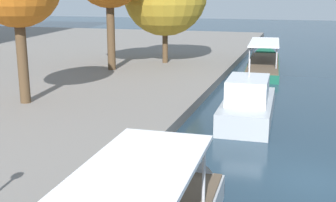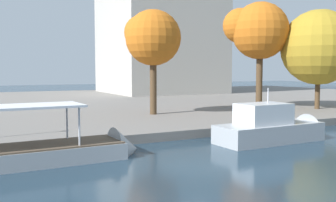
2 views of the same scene
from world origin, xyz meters
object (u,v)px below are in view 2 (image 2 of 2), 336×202
at_px(motor_yacht_2, 275,131).
at_px(tree_2, 320,46).
at_px(tree_0, 151,37).
at_px(tree_1, 257,31).
at_px(tour_boat_1, 34,157).

distance_m(motor_yacht_2, tree_2, 19.56).
bearing_deg(tree_0, tree_1, -1.52).
relative_size(tour_boat_1, motor_yacht_2, 1.46).
bearing_deg(tree_1, tree_0, 178.48).
height_order(tree_0, tree_1, tree_1).
bearing_deg(tree_2, tree_0, 169.02).
bearing_deg(motor_yacht_2, tree_0, 100.58).
distance_m(tour_boat_1, tree_2, 32.95).
height_order(motor_yacht_2, tree_0, tree_0).
distance_m(tour_boat_1, tree_1, 29.12).
bearing_deg(tree_0, tree_2, -10.98).
distance_m(tour_boat_1, motor_yacht_2, 15.50).
height_order(tree_1, tree_2, tree_1).
distance_m(tour_boat_1, tree_0, 19.30).
height_order(tour_boat_1, tree_0, tree_0).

